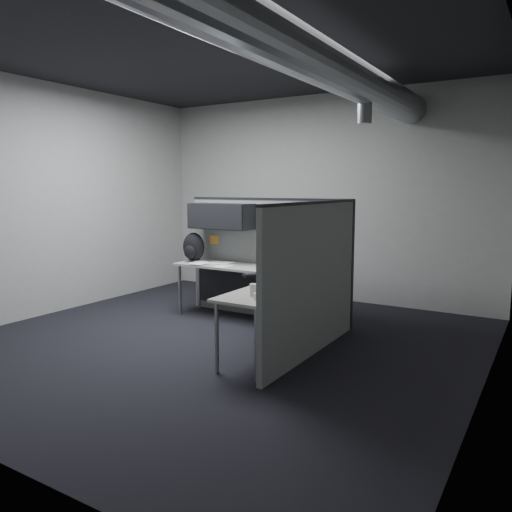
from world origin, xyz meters
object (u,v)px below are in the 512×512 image
Objects in this scene: desk at (259,281)px; keyboard at (260,275)px; monitor at (314,255)px; phone at (278,285)px; backpack at (193,247)px.

desk is 0.31m from keyboard.
desk is 3.96× the size of monitor.
phone is (0.04, -0.98, -0.20)m from monitor.
phone reaches higher than keyboard.
phone is 2.23m from backpack.
backpack is at bearing 144.01° from phone.
phone is at bearing -23.06° from backpack.
desk is 0.77m from monitor.
monitor is at bearing 16.26° from desk.
monitor reaches higher than keyboard.
keyboard is at bearing -57.47° from desk.
keyboard is 0.78m from phone.
keyboard is (-0.50, -0.42, -0.23)m from monitor.
desk is 1.06m from phone.
desk is at bearing 115.96° from keyboard.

